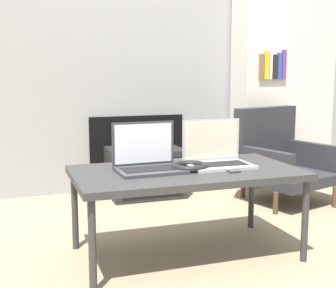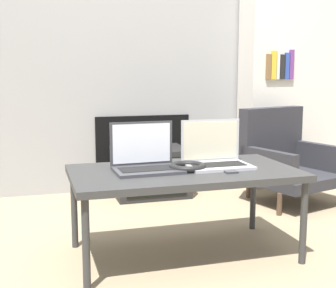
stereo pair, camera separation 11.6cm
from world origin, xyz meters
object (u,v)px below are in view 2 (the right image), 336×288
at_px(laptop_right, 215,156).
at_px(headphones, 188,167).
at_px(armchair, 284,158).
at_px(laptop_left, 145,160).
at_px(tv, 150,172).
at_px(phone, 228,171).

relative_size(laptop_right, headphones, 1.76).
relative_size(headphones, armchair, 0.27).
bearing_deg(laptop_left, armchair, 29.53).
bearing_deg(tv, armchair, -25.40).
relative_size(laptop_left, phone, 2.90).
distance_m(laptop_right, phone, 0.16).
relative_size(laptop_left, tv, 0.61).
distance_m(phone, armchair, 1.29).
xyz_separation_m(headphones, phone, (0.19, -0.10, -0.01)).
bearing_deg(headphones, armchair, 37.86).
bearing_deg(laptop_left, headphones, -16.25).
xyz_separation_m(laptop_right, headphones, (-0.18, -0.06, -0.04)).
distance_m(headphones, tv, 1.32).
bearing_deg(armchair, laptop_left, -165.71).
height_order(laptop_left, tv, laptop_left).
xyz_separation_m(laptop_left, tv, (0.34, 1.22, -0.34)).
bearing_deg(phone, headphones, 152.90).
height_order(laptop_left, phone, laptop_left).
bearing_deg(phone, laptop_left, 159.20).
bearing_deg(laptop_left, tv, 73.19).
distance_m(laptop_left, laptop_right, 0.40).
bearing_deg(armchair, phone, -150.11).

